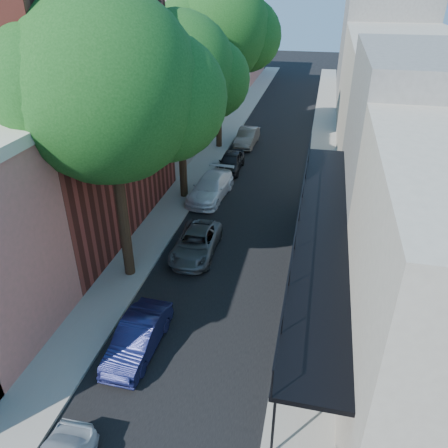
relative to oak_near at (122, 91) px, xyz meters
The scene contains 13 objects.
road_surface 21.52m from the oak_near, 80.32° to the left, with size 6.00×64.00×0.01m, color black.
sidewalk_left 21.24m from the oak_near, 91.84° to the left, with size 2.00×64.00×0.12m, color gray.
sidewalk_right 22.47m from the oak_near, 69.53° to the left, with size 2.00×64.00×0.12m, color gray.
buildings_left 19.65m from the oak_near, 107.78° to the left, with size 10.10×59.10×12.00m.
buildings_right 23.12m from the oak_near, 57.26° to the left, with size 9.80×55.00×10.00m.
oak_near is the anchor object (origin of this frame).
oak_mid 8.01m from the oak_near, 90.37° to the left, with size 6.60×6.00×10.20m.
oak_far 17.01m from the oak_near, 89.96° to the left, with size 7.70×7.00×11.90m.
parked_car_b 8.66m from the oak_near, 69.02° to the right, with size 1.27×3.63×1.20m, color #151841.
parked_car_c 7.83m from the oak_near, 46.16° to the left, with size 1.87×4.05×1.13m, color #53575A.
parked_car_d 10.86m from the oak_near, 82.08° to the left, with size 1.85×4.54×1.32m, color white.
parked_car_e 14.47m from the oak_near, 83.58° to the left, with size 1.47×3.65×1.25m, color black.
parked_car_f 19.25m from the oak_near, 84.95° to the left, with size 1.36×3.90×1.29m, color slate.
Camera 1 is at (3.65, -4.35, 11.38)m, focal length 35.00 mm.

